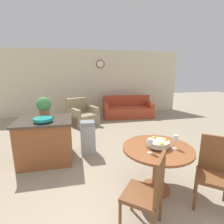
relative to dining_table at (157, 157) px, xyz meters
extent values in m
cube|color=beige|center=(-0.51, 5.32, 0.79)|extent=(8.00, 0.06, 2.70)
cylinder|color=brown|center=(-0.05, 5.28, 1.56)|extent=(0.35, 0.02, 0.35)
cylinder|color=white|center=(-0.05, 5.27, 1.56)|extent=(0.28, 0.01, 0.28)
cylinder|color=brown|center=(0.00, 0.00, -0.54)|extent=(0.45, 0.45, 0.04)
cylinder|color=brown|center=(0.00, 0.00, -0.20)|extent=(0.11, 0.11, 0.65)
cylinder|color=brown|center=(0.00, 0.00, 0.15)|extent=(1.06, 1.06, 0.03)
cylinder|color=brown|center=(-0.75, -0.62, -0.36)|extent=(0.04, 0.04, 0.41)
cylinder|color=brown|center=(-0.51, -0.32, -0.36)|extent=(0.04, 0.04, 0.41)
cylinder|color=brown|center=(-0.21, -0.56, -0.36)|extent=(0.04, 0.04, 0.41)
cube|color=brown|center=(-0.48, -0.59, -0.13)|extent=(0.59, 0.59, 0.05)
cube|color=brown|center=(-0.33, -0.71, 0.16)|extent=(0.27, 0.33, 0.52)
cylinder|color=brown|center=(0.32, -0.51, -0.36)|extent=(0.04, 0.04, 0.41)
cylinder|color=brown|center=(0.56, -0.21, -0.36)|extent=(0.04, 0.04, 0.41)
cube|color=brown|center=(0.59, -0.48, -0.13)|extent=(0.59, 0.59, 0.05)
cube|color=brown|center=(0.71, -0.33, 0.16)|extent=(0.33, 0.27, 0.52)
cylinder|color=#B7B29E|center=(0.00, 0.00, 0.18)|extent=(0.13, 0.13, 0.03)
cylinder|color=#B7B29E|center=(0.00, 0.00, 0.23)|extent=(0.34, 0.34, 0.08)
sphere|color=gold|center=(0.12, 0.01, 0.25)|extent=(0.08, 0.08, 0.08)
sphere|color=gold|center=(-0.01, 0.12, 0.25)|extent=(0.08, 0.08, 0.08)
sphere|color=gold|center=(-0.12, 0.01, 0.25)|extent=(0.08, 0.08, 0.08)
sphere|color=gold|center=(-0.02, -0.12, 0.25)|extent=(0.08, 0.08, 0.08)
cylinder|color=silver|center=(-0.20, -0.14, 0.17)|extent=(0.06, 0.06, 0.01)
cylinder|color=silver|center=(-0.20, -0.14, 0.23)|extent=(0.01, 0.01, 0.12)
cylinder|color=silver|center=(-0.20, -0.14, 0.33)|extent=(0.07, 0.07, 0.09)
cylinder|color=silver|center=(0.23, -0.09, 0.17)|extent=(0.06, 0.06, 0.01)
cylinder|color=silver|center=(0.23, -0.09, 0.23)|extent=(0.01, 0.01, 0.12)
cylinder|color=silver|center=(0.23, -0.09, 0.33)|extent=(0.07, 0.07, 0.09)
cube|color=brown|center=(-1.82, 1.37, -0.13)|extent=(1.03, 0.85, 0.86)
cube|color=#42382D|center=(-1.82, 1.37, 0.31)|extent=(1.09, 0.91, 0.04)
cylinder|color=teal|center=(-1.80, 1.18, 0.35)|extent=(0.13, 0.13, 0.02)
cylinder|color=teal|center=(-1.80, 1.18, 0.39)|extent=(0.36, 0.36, 0.06)
cylinder|color=#A36642|center=(-1.84, 1.63, 0.41)|extent=(0.21, 0.21, 0.15)
sphere|color=#478E4C|center=(-1.84, 1.63, 0.60)|extent=(0.31, 0.31, 0.31)
cube|color=#9E9EA3|center=(-0.94, 1.51, -0.23)|extent=(0.32, 0.29, 0.67)
cube|color=gray|center=(-0.94, 1.51, 0.15)|extent=(0.30, 0.28, 0.09)
cube|color=#B24228|center=(0.91, 4.41, -0.35)|extent=(2.04, 1.05, 0.42)
cube|color=#B24228|center=(0.94, 4.76, 0.07)|extent=(1.98, 0.36, 0.42)
cube|color=#B24228|center=(0.01, 4.49, -0.26)|extent=(0.23, 0.83, 0.61)
cube|color=#B24228|center=(1.82, 4.33, -0.26)|extent=(0.23, 0.83, 0.61)
cube|color=#998966|center=(-0.93, 3.77, -0.36)|extent=(1.14, 1.18, 0.40)
cube|color=#998966|center=(-1.09, 4.09, 0.09)|extent=(0.83, 0.54, 0.50)
cube|color=#998966|center=(-1.24, 3.62, -0.25)|extent=(0.48, 0.81, 0.63)
cube|color=#998966|center=(-0.62, 3.92, -0.25)|extent=(0.48, 0.81, 0.63)
camera|label=1|loc=(-1.20, -2.24, 1.30)|focal=28.00mm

